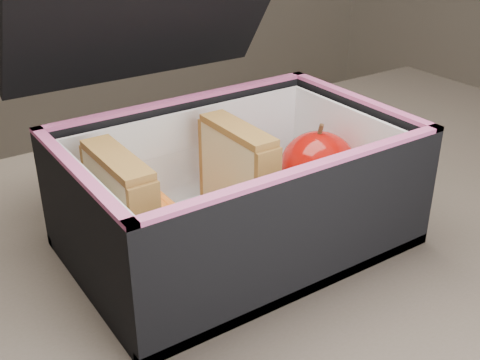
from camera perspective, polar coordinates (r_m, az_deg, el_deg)
name	(u,v)px	position (r m, az deg, el deg)	size (l,w,h in m)	color
kitchen_table	(294,330)	(0.65, 5.15, -13.97)	(1.20, 0.80, 0.75)	brown
lunch_bag	(234,180)	(0.59, -0.57, 0.00)	(0.32, 0.33, 0.29)	black
plastic_tub	(184,213)	(0.57, -5.34, -3.15)	(0.17, 0.12, 0.07)	white
sandwich_left	(122,211)	(0.54, -11.16, -2.92)	(0.03, 0.10, 0.11)	tan
sandwich_right	(238,177)	(0.59, -0.21, 0.30)	(0.03, 0.10, 0.11)	tan
carrot_sticks	(183,224)	(0.58, -5.43, -4.18)	(0.05, 0.16, 0.03)	orange
paper_napkin	(309,199)	(0.66, 6.56, -1.77)	(0.07, 0.07, 0.01)	white
red_apple	(318,166)	(0.64, 7.41, 1.30)	(0.10, 0.10, 0.09)	maroon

